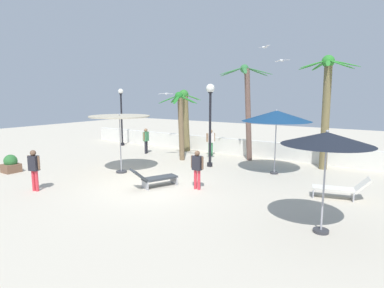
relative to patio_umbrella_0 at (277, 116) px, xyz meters
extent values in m
plane|color=beige|center=(-3.24, -5.06, -2.70)|extent=(56.00, 56.00, 0.00)
cube|color=silver|center=(-3.24, 3.43, -2.22)|extent=(25.20, 0.30, 0.96)
cylinder|color=#333338|center=(0.00, 0.00, -2.66)|extent=(0.37, 0.37, 0.08)
cylinder|color=#A5A5AD|center=(0.00, 0.00, -1.44)|extent=(0.05, 0.05, 2.51)
cone|color=navy|center=(0.00, 0.00, 0.01)|extent=(3.15, 3.15, 0.49)
sphere|color=#99999E|center=(0.00, 0.00, 0.25)|extent=(0.08, 0.08, 0.08)
cylinder|color=#333338|center=(-6.13, -3.81, -2.66)|extent=(0.51, 0.51, 0.08)
cylinder|color=#A5A5AD|center=(-6.13, -3.81, -1.35)|extent=(0.05, 0.05, 2.69)
cylinder|color=#B7AD93|center=(-6.13, -3.81, -0.03)|extent=(2.78, 2.78, 0.06)
sphere|color=#99999E|center=(-6.13, -3.81, 0.05)|extent=(0.08, 0.08, 0.08)
cylinder|color=#333338|center=(3.25, -5.52, -2.66)|extent=(0.41, 0.41, 0.08)
cylinder|color=#A5A5AD|center=(3.25, -5.52, -1.48)|extent=(0.05, 0.05, 2.44)
cone|color=black|center=(3.25, -5.52, -0.14)|extent=(2.32, 2.32, 0.33)
sphere|color=#99999E|center=(3.25, -5.52, 0.04)|extent=(0.08, 0.08, 0.08)
cylinder|color=brown|center=(-5.49, 0.18, -0.91)|extent=(0.42, 0.29, 3.59)
sphere|color=#227427|center=(-5.63, 0.18, 0.88)|extent=(0.46, 0.46, 0.46)
ellipsoid|color=#227427|center=(-5.04, 0.25, 0.69)|extent=(1.14, 0.32, 0.49)
ellipsoid|color=#227427|center=(-5.49, 0.76, 0.69)|extent=(0.45, 1.14, 0.49)
ellipsoid|color=#227427|center=(-6.14, 0.48, 0.69)|extent=(1.07, 0.73, 0.49)
ellipsoid|color=#227427|center=(-6.08, -0.20, 0.69)|extent=(0.98, 0.88, 0.49)
ellipsoid|color=#227427|center=(-5.40, -0.36, 0.69)|extent=(0.61, 1.11, 0.49)
cylinder|color=brown|center=(-6.88, 2.65, -0.87)|extent=(0.55, 0.38, 3.68)
sphere|color=#307B2D|center=(-7.05, 2.65, 0.96)|extent=(0.61, 0.61, 0.61)
ellipsoid|color=#307B2D|center=(-6.44, 2.77, 0.80)|extent=(1.20, 0.42, 0.45)
ellipsoid|color=#307B2D|center=(-6.83, 3.22, 0.80)|extent=(0.61, 1.18, 0.45)
ellipsoid|color=#307B2D|center=(-7.47, 3.10, 0.80)|extent=(0.95, 1.00, 0.45)
ellipsoid|color=#307B2D|center=(-7.47, 2.21, 0.80)|extent=(0.96, 0.99, 0.45)
ellipsoid|color=#307B2D|center=(-6.76, 2.11, 0.80)|extent=(0.73, 1.14, 0.45)
cylinder|color=brown|center=(1.65, 2.30, -0.09)|extent=(0.41, 0.37, 5.23)
sphere|color=#2D822D|center=(1.61, 2.30, 2.52)|extent=(0.59, 0.59, 0.59)
ellipsoid|color=#2D822D|center=(2.34, 2.21, 2.39)|extent=(1.45, 0.36, 0.45)
ellipsoid|color=#2D822D|center=(2.14, 2.81, 2.39)|extent=(1.17, 1.14, 0.45)
ellipsoid|color=#2D822D|center=(1.49, 3.02, 2.39)|extent=(0.43, 1.45, 0.45)
ellipsoid|color=#2D822D|center=(1.11, 2.84, 2.39)|extent=(1.12, 1.19, 0.45)
ellipsoid|color=#2D822D|center=(0.88, 2.38, 2.39)|extent=(1.45, 0.37, 0.45)
ellipsoid|color=#2D822D|center=(1.08, 1.79, 2.39)|extent=(1.18, 1.13, 0.45)
ellipsoid|color=#2D822D|center=(1.75, 1.57, 2.39)|extent=(0.48, 1.45, 0.45)
ellipsoid|color=#2D822D|center=(2.11, 1.76, 2.39)|extent=(1.12, 1.19, 0.45)
cylinder|color=brown|center=(-2.39, 2.26, -0.17)|extent=(0.59, 0.29, 5.07)
sphere|color=#32733C|center=(-2.68, 2.26, 2.36)|extent=(0.47, 0.47, 0.47)
ellipsoid|color=#32733C|center=(-1.89, 2.36, 2.22)|extent=(1.57, 0.40, 0.50)
ellipsoid|color=#32733C|center=(-2.25, 2.93, 2.22)|extent=(1.01, 1.41, 0.50)
ellipsoid|color=#32733C|center=(-2.97, 3.00, 2.22)|extent=(0.74, 1.52, 0.50)
ellipsoid|color=#32733C|center=(-3.48, 2.31, 2.22)|extent=(1.56, 0.30, 0.50)
ellipsoid|color=#32733C|center=(-3.10, 1.57, 2.22)|extent=(0.97, 1.43, 0.50)
ellipsoid|color=#32733C|center=(-2.32, 1.54, 2.22)|extent=(0.88, 1.48, 0.50)
cylinder|color=black|center=(-3.28, -0.37, -2.60)|extent=(0.28, 0.28, 0.20)
cylinder|color=black|center=(-3.28, -0.37, -0.82)|extent=(0.12, 0.12, 3.76)
cylinder|color=black|center=(-3.28, -0.37, 1.06)|extent=(0.22, 0.22, 0.06)
sphere|color=white|center=(-3.28, -0.37, 1.27)|extent=(0.43, 0.43, 0.43)
cylinder|color=black|center=(-12.00, 1.94, -2.60)|extent=(0.28, 0.28, 0.20)
cylinder|color=black|center=(-12.00, 1.94, -0.85)|extent=(0.12, 0.12, 3.70)
cylinder|color=black|center=(-12.00, 1.94, 1.00)|extent=(0.22, 0.22, 0.06)
sphere|color=white|center=(-12.00, 1.94, 1.18)|extent=(0.36, 0.36, 0.36)
cube|color=#B7B7BC|center=(2.32, -2.44, -2.53)|extent=(0.18, 0.54, 0.35)
cube|color=#B7B7BC|center=(3.58, -2.12, -2.53)|extent=(0.18, 0.54, 0.35)
cube|color=silver|center=(2.95, -2.28, -2.35)|extent=(1.49, 0.88, 0.08)
cube|color=silver|center=(3.85, -2.04, -2.13)|extent=(0.63, 0.66, 0.52)
cube|color=#B7B7BC|center=(-2.88, -3.97, -2.53)|extent=(0.52, 0.25, 0.35)
cube|color=#B7B7BC|center=(-3.39, -5.17, -2.53)|extent=(0.52, 0.25, 0.35)
cube|color=#33383D|center=(-3.14, -4.57, -2.35)|extent=(1.06, 1.50, 0.08)
cube|color=#33383D|center=(-3.50, -5.41, -2.10)|extent=(0.72, 0.72, 0.48)
cylinder|color=#3F8C59|center=(-4.66, 2.20, -2.30)|extent=(0.12, 0.12, 0.81)
cylinder|color=#3F8C59|center=(-4.76, 2.07, -2.30)|extent=(0.12, 0.12, 0.81)
cube|color=silver|center=(-4.71, 2.13, -1.60)|extent=(0.41, 0.43, 0.57)
sphere|color=#936B4C|center=(-4.71, 2.13, -1.21)|extent=(0.22, 0.22, 0.22)
cylinder|color=#936B4C|center=(-4.57, 2.33, -1.58)|extent=(0.08, 0.08, 0.52)
cylinder|color=#936B4C|center=(-4.85, 1.94, -1.58)|extent=(0.08, 0.08, 0.52)
cylinder|color=#D8333F|center=(-6.64, -7.69, -2.30)|extent=(0.12, 0.12, 0.81)
cylinder|color=#D8333F|center=(-6.79, -7.74, -2.30)|extent=(0.12, 0.12, 0.81)
cube|color=#26262D|center=(-6.71, -7.71, -1.61)|extent=(0.41, 0.33, 0.57)
sphere|color=brown|center=(-6.71, -7.71, -1.21)|extent=(0.22, 0.22, 0.22)
cylinder|color=brown|center=(-6.48, -7.65, -1.58)|extent=(0.08, 0.08, 0.51)
cylinder|color=brown|center=(-6.95, -7.78, -1.58)|extent=(0.08, 0.08, 0.51)
cylinder|color=#D8333F|center=(-1.75, -4.08, -2.31)|extent=(0.12, 0.12, 0.78)
cylinder|color=#D8333F|center=(-1.59, -4.07, -2.31)|extent=(0.12, 0.12, 0.78)
cube|color=#26262D|center=(-1.67, -4.07, -1.65)|extent=(0.36, 0.25, 0.55)
sphere|color=brown|center=(-1.67, -4.07, -1.27)|extent=(0.21, 0.21, 0.21)
cylinder|color=brown|center=(-1.91, -4.08, -1.62)|extent=(0.08, 0.08, 0.50)
cylinder|color=brown|center=(-1.43, -4.07, -1.62)|extent=(0.08, 0.08, 0.50)
cylinder|color=#26262D|center=(-8.43, 0.45, -2.30)|extent=(0.12, 0.12, 0.80)
cylinder|color=#26262D|center=(-8.46, 0.61, -2.30)|extent=(0.12, 0.12, 0.80)
cube|color=#3F8C59|center=(-8.44, 0.53, -1.62)|extent=(0.31, 0.40, 0.57)
sphere|color=#936B4C|center=(-8.44, 0.53, -1.23)|extent=(0.22, 0.22, 0.22)
cylinder|color=#936B4C|center=(-8.39, 0.29, -1.59)|extent=(0.08, 0.08, 0.51)
cylinder|color=#936B4C|center=(-8.50, 0.76, -1.59)|extent=(0.08, 0.08, 0.51)
ellipsoid|color=white|center=(-2.71, 5.11, 3.84)|extent=(0.28, 0.33, 0.12)
sphere|color=white|center=(-2.62, 5.25, 3.87)|extent=(0.10, 0.10, 0.10)
cube|color=silver|center=(-2.91, 5.25, 3.86)|extent=(0.47, 0.39, 0.07)
cube|color=silver|center=(-2.52, 4.97, 3.86)|extent=(0.47, 0.39, 0.09)
ellipsoid|color=white|center=(-9.62, 4.08, 1.00)|extent=(0.22, 0.34, 0.12)
sphere|color=white|center=(-9.68, 4.24, 1.03)|extent=(0.10, 0.10, 0.10)
cube|color=silver|center=(-9.88, 3.99, 1.02)|extent=(0.57, 0.32, 0.07)
cube|color=silver|center=(-9.36, 4.18, 1.02)|extent=(0.57, 0.32, 0.05)
ellipsoid|color=white|center=(-1.55, 5.11, 2.97)|extent=(0.20, 0.34, 0.12)
sphere|color=white|center=(-1.59, 4.95, 3.00)|extent=(0.10, 0.10, 0.10)
cube|color=silver|center=(-1.32, 5.05, 2.99)|extent=(0.49, 0.26, 0.04)
cube|color=silver|center=(-1.78, 5.18, 2.99)|extent=(0.49, 0.25, 0.13)
cube|color=brown|center=(-10.54, -6.69, -2.50)|extent=(0.70, 0.70, 0.40)
sphere|color=#2D6B33|center=(-10.54, -6.69, -2.15)|extent=(0.60, 0.60, 0.60)
camera|label=1|loc=(4.88, -14.21, 0.99)|focal=29.83mm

